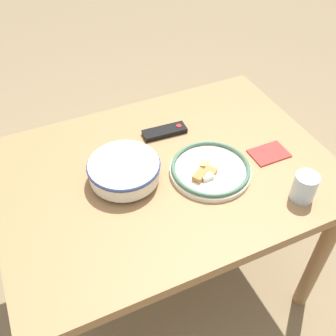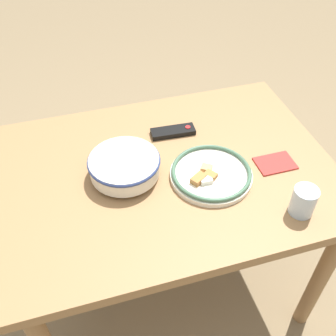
# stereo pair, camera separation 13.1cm
# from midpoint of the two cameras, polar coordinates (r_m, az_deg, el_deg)

# --- Properties ---
(ground_plane) EXTENTS (8.00, 8.00, 0.00)m
(ground_plane) POSITION_cam_midpoint_polar(r_m,az_deg,el_deg) (1.95, -2.18, -15.87)
(ground_plane) COLOR #7F6B4C
(dining_table) EXTENTS (1.16, 0.84, 0.73)m
(dining_table) POSITION_cam_midpoint_polar(r_m,az_deg,el_deg) (1.43, -2.86, -3.00)
(dining_table) COLOR olive
(dining_table) RESTS_ON ground_plane
(noodle_bowl) EXTENTS (0.24, 0.24, 0.08)m
(noodle_bowl) POSITION_cam_midpoint_polar(r_m,az_deg,el_deg) (1.31, -9.24, -0.41)
(noodle_bowl) COLOR silver
(noodle_bowl) RESTS_ON dining_table
(food_plate) EXTENTS (0.28, 0.28, 0.04)m
(food_plate) POSITION_cam_midpoint_polar(r_m,az_deg,el_deg) (1.34, 3.38, -0.35)
(food_plate) COLOR silver
(food_plate) RESTS_ON dining_table
(tv_remote) EXTENTS (0.17, 0.07, 0.02)m
(tv_remote) POSITION_cam_midpoint_polar(r_m,az_deg,el_deg) (1.50, -2.99, 5.20)
(tv_remote) COLOR black
(tv_remote) RESTS_ON dining_table
(drinking_glass) EXTENTS (0.08, 0.08, 0.10)m
(drinking_glass) POSITION_cam_midpoint_polar(r_m,az_deg,el_deg) (1.29, 16.48, -2.81)
(drinking_glass) COLOR silver
(drinking_glass) RESTS_ON dining_table
(folded_napkin) EXTENTS (0.13, 0.09, 0.01)m
(folded_napkin) POSITION_cam_midpoint_polar(r_m,az_deg,el_deg) (1.45, 11.97, 1.97)
(folded_napkin) COLOR #B2332D
(folded_napkin) RESTS_ON dining_table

